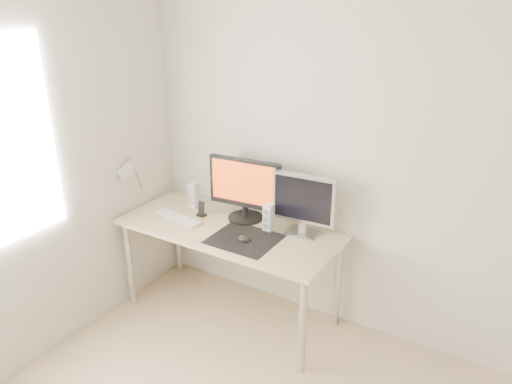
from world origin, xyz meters
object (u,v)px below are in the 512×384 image
at_px(desk, 229,237).
at_px(phone_dock, 202,211).
at_px(speaker_left, 194,195).
at_px(keyboard, 178,218).
at_px(mouse, 244,239).
at_px(speaker_right, 269,217).
at_px(second_monitor, 303,202).
at_px(main_monitor, 245,187).

height_order(desk, phone_dock, phone_dock).
bearing_deg(speaker_left, desk, -20.52).
relative_size(speaker_left, keyboard, 0.45).
relative_size(mouse, speaker_right, 0.51).
relative_size(speaker_left, speaker_right, 1.00).
xyz_separation_m(second_monitor, keyboard, (-0.90, -0.26, -0.23)).
relative_size(desk, keyboard, 3.69).
bearing_deg(phone_dock, keyboard, -131.07).
bearing_deg(desk, phone_dock, 169.37).
height_order(desk, keyboard, keyboard).
distance_m(desk, speaker_left, 0.50).
relative_size(mouse, phone_dock, 0.86).
distance_m(second_monitor, speaker_left, 0.94).
bearing_deg(second_monitor, speaker_left, -178.90).
bearing_deg(main_monitor, mouse, -58.06).
xyz_separation_m(desk, phone_dock, (-0.29, 0.05, 0.11)).
height_order(speaker_right, phone_dock, speaker_right).
relative_size(mouse, desk, 0.06).
xyz_separation_m(second_monitor, speaker_right, (-0.23, -0.07, -0.14)).
relative_size(main_monitor, speaker_left, 2.82).
bearing_deg(speaker_left, keyboard, -83.25).
height_order(main_monitor, phone_dock, main_monitor).
height_order(desk, second_monitor, second_monitor).
distance_m(main_monitor, speaker_left, 0.48).
relative_size(mouse, keyboard, 0.23).
bearing_deg(main_monitor, keyboard, -148.88).
distance_m(speaker_right, phone_dock, 0.55).
height_order(main_monitor, speaker_left, main_monitor).
relative_size(second_monitor, keyboard, 1.04).
height_order(second_monitor, speaker_left, second_monitor).
bearing_deg(mouse, speaker_left, 155.79).
bearing_deg(phone_dock, speaker_right, 5.95).
bearing_deg(desk, second_monitor, 20.08).
distance_m(keyboard, phone_dock, 0.18).
bearing_deg(second_monitor, speaker_right, -163.20).
relative_size(mouse, speaker_left, 0.51).
distance_m(speaker_left, speaker_right, 0.70).
distance_m(mouse, speaker_left, 0.71).
distance_m(speaker_right, keyboard, 0.70).
bearing_deg(main_monitor, phone_dock, -158.56).
distance_m(mouse, desk, 0.27).
bearing_deg(keyboard, mouse, -4.10).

